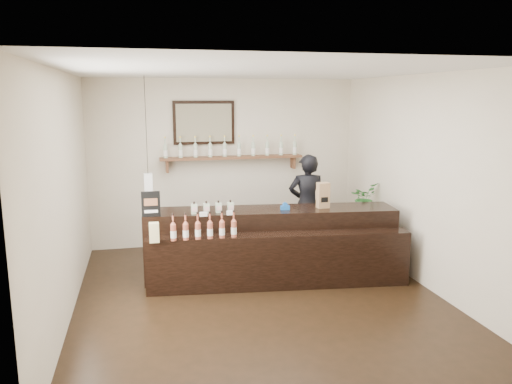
% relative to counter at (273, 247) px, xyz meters
% --- Properties ---
extents(ground, '(5.00, 5.00, 0.00)m').
position_rel_counter_xyz_m(ground, '(-0.34, -0.57, -0.46)').
color(ground, black).
rests_on(ground, ground).
extents(room_shell, '(5.00, 5.00, 5.00)m').
position_rel_counter_xyz_m(room_shell, '(-0.34, -0.57, 1.25)').
color(room_shell, beige).
rests_on(room_shell, ground).
extents(back_wall_decor, '(2.66, 0.96, 1.69)m').
position_rel_counter_xyz_m(back_wall_decor, '(-0.50, 1.80, 1.30)').
color(back_wall_decor, brown).
rests_on(back_wall_decor, ground).
extents(counter, '(3.52, 1.31, 1.13)m').
position_rel_counter_xyz_m(counter, '(0.00, 0.00, 0.00)').
color(counter, black).
rests_on(counter, ground).
extents(promo_sign, '(0.24, 0.03, 0.33)m').
position_rel_counter_xyz_m(promo_sign, '(-1.63, 0.04, 0.68)').
color(promo_sign, black).
rests_on(promo_sign, counter).
extents(paper_bag, '(0.17, 0.13, 0.36)m').
position_rel_counter_xyz_m(paper_bag, '(0.73, 0.04, 0.69)').
color(paper_bag, olive).
rests_on(paper_bag, counter).
extents(tape_dispenser, '(0.13, 0.05, 0.11)m').
position_rel_counter_xyz_m(tape_dispenser, '(0.18, 0.03, 0.56)').
color(tape_dispenser, '#195DB4').
rests_on(tape_dispenser, counter).
extents(side_cabinet, '(0.49, 0.57, 0.71)m').
position_rel_counter_xyz_m(side_cabinet, '(1.66, 0.69, -0.10)').
color(side_cabinet, brown).
rests_on(side_cabinet, ground).
extents(potted_plant, '(0.55, 0.54, 0.46)m').
position_rel_counter_xyz_m(potted_plant, '(1.66, 0.69, 0.49)').
color(potted_plant, '#2D6F2C').
rests_on(potted_plant, side_cabinet).
extents(shopkeeper, '(0.73, 0.54, 1.83)m').
position_rel_counter_xyz_m(shopkeeper, '(0.82, 0.98, 0.46)').
color(shopkeeper, black).
rests_on(shopkeeper, ground).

